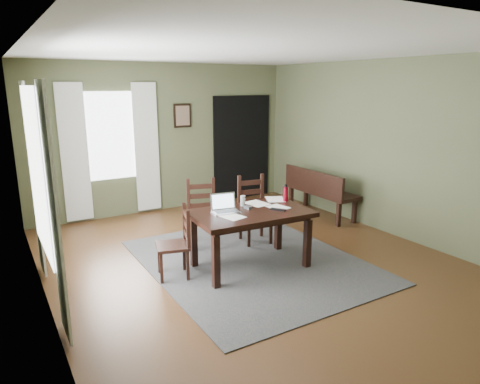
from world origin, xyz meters
TOP-DOWN VIEW (x-y plane):
  - ground at (0.00, 0.00)m, footprint 5.00×6.00m
  - room_shell at (0.00, 0.00)m, footprint 5.02×6.02m
  - rug at (0.00, 0.00)m, footprint 2.60×3.20m
  - dining_table at (-0.10, -0.13)m, footprint 1.54×0.98m
  - chair_end at (-1.03, 0.08)m, footprint 0.48×0.48m
  - chair_back_left at (-0.30, 0.85)m, footprint 0.54×0.54m
  - chair_back_right at (0.46, 0.66)m, footprint 0.50×0.51m
  - bench at (2.14, 1.14)m, footprint 0.48×1.50m
  - laptop at (-0.38, 0.04)m, footprint 0.37×0.31m
  - computer_mouse at (-0.08, -0.02)m, footprint 0.08×0.11m
  - tv_remote at (0.22, -0.28)m, footprint 0.16×0.19m
  - drinking_glass at (-0.06, 0.13)m, footprint 0.07×0.07m
  - water_bottle at (0.56, 0.03)m, footprint 0.07×0.07m
  - paper_a at (-0.42, -0.21)m, footprint 0.28×0.33m
  - paper_b at (0.30, -0.17)m, footprint 0.25×0.31m
  - paper_c at (0.16, 0.13)m, footprint 0.29×0.35m
  - paper_d at (0.50, 0.18)m, footprint 0.35×0.39m
  - window_left at (-2.47, 0.20)m, footprint 0.01×1.30m
  - window_back at (-1.00, 2.97)m, footprint 1.00×0.01m
  - curtain_left_near at (-2.44, -0.62)m, footprint 0.03×0.48m
  - curtain_left_far at (-2.44, 1.02)m, footprint 0.03×0.48m
  - curtain_back_left at (-1.62, 2.94)m, footprint 0.44×0.03m
  - curtain_back_right at (-0.38, 2.94)m, footprint 0.44×0.03m
  - framed_picture at (0.35, 2.97)m, footprint 0.34×0.03m
  - doorway_back at (1.65, 2.97)m, footprint 1.30×0.03m

SIDE VIEW (x-z plane):
  - ground at x=0.00m, z-range -0.01..0.00m
  - rug at x=0.00m, z-range 0.00..0.01m
  - chair_end at x=-1.03m, z-range -0.01..0.88m
  - chair_back_left at x=-0.30m, z-range -0.01..0.97m
  - chair_back_right at x=0.46m, z-range -0.01..0.98m
  - bench at x=2.14m, z-range 0.08..0.93m
  - dining_table at x=-0.10m, z-range 0.29..1.04m
  - paper_b at x=0.30m, z-range 0.76..0.76m
  - paper_a at x=-0.42m, z-range 0.76..0.76m
  - paper_d at x=0.50m, z-range 0.76..0.76m
  - paper_c at x=0.16m, z-range 0.76..0.76m
  - tv_remote at x=0.22m, z-range 0.76..0.78m
  - computer_mouse at x=-0.08m, z-range 0.76..0.79m
  - laptop at x=-0.38m, z-range 0.70..0.92m
  - drinking_glass at x=-0.06m, z-range 0.76..0.90m
  - water_bottle at x=0.56m, z-range 0.75..0.98m
  - doorway_back at x=1.65m, z-range 0.00..2.10m
  - curtain_left_near at x=-2.44m, z-range 0.05..2.35m
  - curtain_left_far at x=-2.44m, z-range 0.05..2.35m
  - curtain_back_left at x=-1.62m, z-range 0.05..2.35m
  - curtain_back_right at x=-0.38m, z-range 0.05..2.35m
  - window_left at x=-2.47m, z-range 0.60..2.30m
  - window_back at x=-1.00m, z-range 0.70..2.20m
  - framed_picture at x=0.35m, z-range 1.53..1.97m
  - room_shell at x=0.00m, z-range 0.45..3.16m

